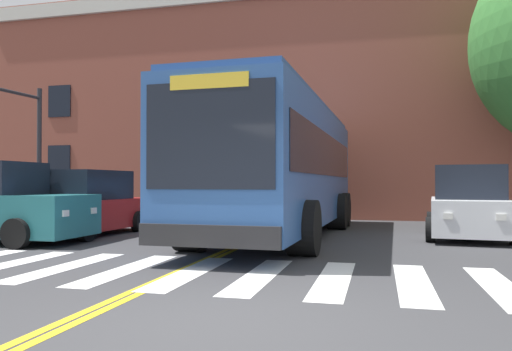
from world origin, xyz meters
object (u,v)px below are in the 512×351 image
(car_red_near_lane, at_px, (87,205))
(car_white_far_lane, at_px, (468,205))
(city_bus, at_px, (282,167))
(car_tan_behind_bus, at_px, (324,190))

(car_red_near_lane, height_order, car_white_far_lane, car_white_far_lane)
(city_bus, relative_size, car_white_far_lane, 2.74)
(city_bus, xyz_separation_m, car_red_near_lane, (-5.18, -1.00, -1.04))
(city_bus, height_order, car_tan_behind_bus, city_bus)
(city_bus, distance_m, car_tan_behind_bus, 10.03)
(city_bus, xyz_separation_m, car_tan_behind_bus, (-0.00, 10.00, -0.77))
(car_white_far_lane, bearing_deg, city_bus, -171.82)
(car_red_near_lane, relative_size, car_tan_behind_bus, 0.88)
(car_white_far_lane, height_order, car_tan_behind_bus, car_tan_behind_bus)
(car_white_far_lane, xyz_separation_m, car_tan_behind_bus, (-4.70, 9.32, 0.22))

